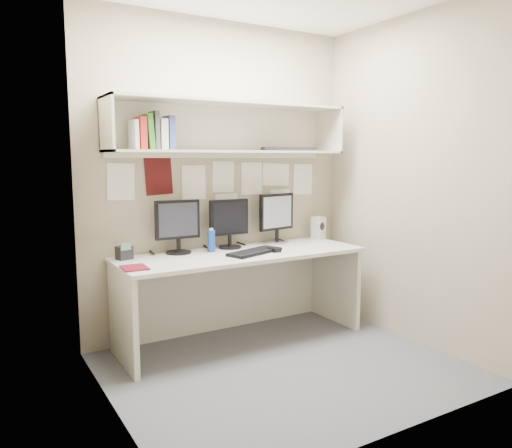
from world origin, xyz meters
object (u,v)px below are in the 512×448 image
monitor_center (229,221)px  keyboard (255,252)px  desk (241,296)px  monitor_right (277,216)px  maroon_notebook (135,268)px  speaker (318,228)px  desk_phone (124,253)px  monitor_left (178,224)px

monitor_center → keyboard: bearing=-79.4°
desk → monitor_right: 0.80m
maroon_notebook → monitor_right: bearing=18.2°
speaker → monitor_right: bearing=158.7°
desk → desk_phone: bearing=167.4°
desk → speaker: (0.94, 0.21, 0.47)m
desk → monitor_left: bearing=153.9°
monitor_right → speaker: size_ratio=2.13×
monitor_left → keyboard: bearing=-29.6°
maroon_notebook → desk_phone: bearing=88.6°
keyboard → monitor_center: bearing=81.5°
keyboard → monitor_right: bearing=18.2°
monitor_left → desk_phone: 0.47m
monitor_right → keyboard: (-0.41, -0.32, -0.23)m
keyboard → maroon_notebook: bearing=163.4°
monitor_right → speaker: monitor_right is taller
speaker → maroon_notebook: bearing=170.6°
monitor_center → maroon_notebook: (-0.92, -0.37, -0.22)m
speaker → maroon_notebook: speaker is taller
monitor_left → speaker: (1.39, -0.01, -0.13)m
monitor_left → desk_phone: bearing=-175.3°
monitor_center → keyboard: (0.06, -0.32, -0.21)m
desk → maroon_notebook: 1.00m
desk → monitor_right: size_ratio=4.57×
monitor_center → maroon_notebook: monitor_center is taller
monitor_left → monitor_center: monitor_left is taller
monitor_left → keyboard: 0.65m
monitor_right → desk_phone: bearing=170.5°
monitor_left → monitor_center: bearing=1.9°
keyboard → maroon_notebook: keyboard is taller
maroon_notebook → desk_phone: (0.03, 0.34, 0.05)m
maroon_notebook → desk_phone: desk_phone is taller
monitor_center → keyboard: monitor_center is taller
monitor_right → monitor_left: bearing=169.6°
monitor_left → desk_phone: monitor_left is taller
keyboard → speaker: speaker is taller
monitor_left → maroon_notebook: monitor_left is taller
monitor_right → desk_phone: size_ratio=3.38×
keyboard → maroon_notebook: (-0.98, -0.05, -0.01)m
keyboard → desk_phone: (-0.95, 0.29, 0.04)m
keyboard → speaker: size_ratio=2.39×
keyboard → desk_phone: desk_phone is taller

